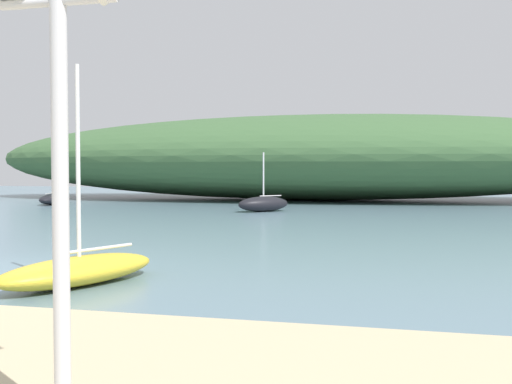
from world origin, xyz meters
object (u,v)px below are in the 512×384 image
Objects in this scene: mast_structure at (25,36)px; sailboat_far_left at (79,269)px; sailboat_mid_channel at (54,199)px; sailboat_west_reach at (263,204)px.

sailboat_far_left is at bearing 117.24° from mast_structure.
sailboat_mid_channel is at bearing 122.42° from mast_structure.
sailboat_far_left reaches higher than sailboat_west_reach.
sailboat_far_left is at bearing -87.85° from sailboat_west_reach.
mast_structure is 25.05m from sailboat_west_reach.
mast_structure is 6.88m from sailboat_far_left.
sailboat_west_reach is at bearing 98.30° from mast_structure.
sailboat_mid_channel is at bearing 123.64° from sailboat_far_left.
sailboat_mid_channel is (-17.70, 27.87, -2.70)m from mast_structure.
mast_structure is at bearing -81.70° from sailboat_west_reach.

